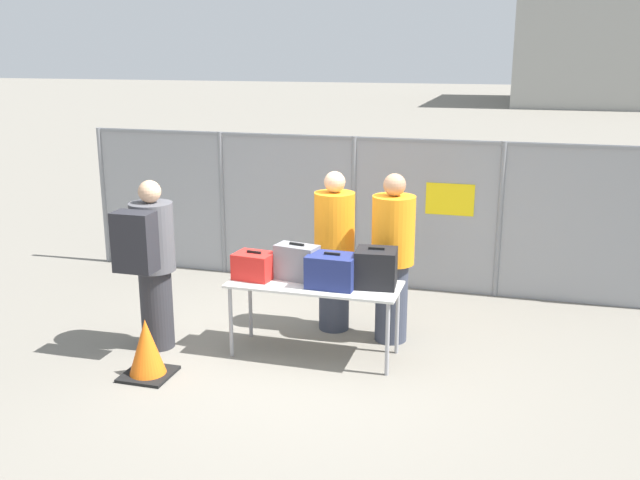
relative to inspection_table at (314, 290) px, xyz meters
The scene contains 13 objects.
ground_plane 0.73m from the inspection_table, 139.21° to the right, with size 120.00×120.00×0.00m, color slate.
fence_section 2.39m from the inspection_table, 93.72° to the left, with size 7.47×0.07×1.95m.
inspection_table is the anchor object (origin of this frame).
suitcase_red 0.66m from the inspection_table, behind, with size 0.42×0.34×0.29m.
suitcase_grey 0.33m from the inspection_table, 159.17° to the left, with size 0.46×0.30×0.38m.
suitcase_navy 0.30m from the inspection_table, 13.08° to the right, with size 0.48×0.36×0.35m.
suitcase_black 0.66m from the inspection_table, ahead, with size 0.43×0.40×0.40m.
traveler_hooded 1.68m from the inspection_table, 169.08° to the right, with size 0.44×0.68×1.77m.
security_worker_near 0.77m from the inspection_table, 89.50° to the left, with size 0.44×0.44×1.77m.
security_worker_far 0.93m from the inspection_table, 41.60° to the left, with size 0.45×0.45×1.81m.
utility_trailer 4.59m from the inspection_table, 79.38° to the left, with size 3.57×2.13×0.77m.
distant_hangar 39.20m from the inspection_table, 78.81° to the left, with size 13.12×11.78×7.44m.
traffic_cone 1.72m from the inspection_table, 146.80° to the right, with size 0.46×0.46×0.57m.
Camera 1 is at (2.08, -6.32, 3.02)m, focal length 40.00 mm.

